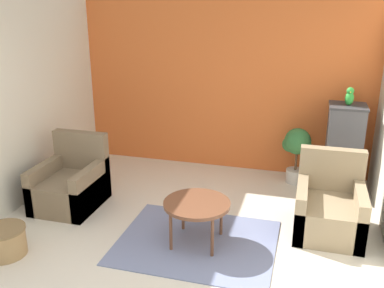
{
  "coord_description": "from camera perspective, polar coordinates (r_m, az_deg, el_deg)",
  "views": [
    {
      "loc": [
        1.3,
        -2.87,
        2.61
      ],
      "look_at": [
        0.0,
        1.79,
        0.96
      ],
      "focal_mm": 40.0,
      "sensor_mm": 36.0,
      "label": 1
    }
  ],
  "objects": [
    {
      "name": "potted_plant",
      "position": [
        6.43,
        13.81,
        -0.46
      ],
      "size": [
        0.42,
        0.39,
        0.84
      ],
      "color": "beige",
      "rests_on": "ground_plane"
    },
    {
      "name": "wall_back_accent",
      "position": [
        6.71,
        4.23,
        8.17
      ],
      "size": [
        4.64,
        0.06,
        2.75
      ],
      "color": "orange",
      "rests_on": "ground_plane"
    },
    {
      "name": "area_rug",
      "position": [
        4.95,
        0.64,
        -12.91
      ],
      "size": [
        1.75,
        1.42,
        0.01
      ],
      "color": "slate",
      "rests_on": "ground_plane"
    },
    {
      "name": "armchair_left",
      "position": [
        5.87,
        -15.82,
        -5.26
      ],
      "size": [
        0.76,
        0.87,
        0.92
      ],
      "color": "#7A664C",
      "rests_on": "ground_plane"
    },
    {
      "name": "wall_left",
      "position": [
        6.01,
        -21.63,
        5.63
      ],
      "size": [
        0.06,
        3.57,
        2.75
      ],
      "color": "beige",
      "rests_on": "ground_plane"
    },
    {
      "name": "armchair_right",
      "position": [
        5.29,
        17.81,
        -8.24
      ],
      "size": [
        0.76,
        0.87,
        0.92
      ],
      "color": "#8E7A5B",
      "rests_on": "ground_plane"
    },
    {
      "name": "coffee_table",
      "position": [
        4.73,
        0.66,
        -8.25
      ],
      "size": [
        0.74,
        0.74,
        0.5
      ],
      "color": "brown",
      "rests_on": "ground_plane"
    },
    {
      "name": "parrot",
      "position": [
        6.15,
        20.26,
        5.94
      ],
      "size": [
        0.12,
        0.21,
        0.25
      ],
      "color": "green",
      "rests_on": "birdcage"
    },
    {
      "name": "birdcage",
      "position": [
        6.34,
        19.51,
        -0.66
      ],
      "size": [
        0.55,
        0.55,
        1.25
      ],
      "color": "#353539",
      "rests_on": "ground_plane"
    },
    {
      "name": "wicker_basket",
      "position": [
        5.08,
        -23.71,
        -11.69
      ],
      "size": [
        0.46,
        0.46,
        0.31
      ],
      "color": "#A37F51",
      "rests_on": "ground_plane"
    }
  ]
}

